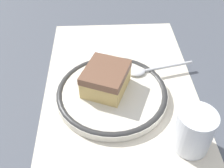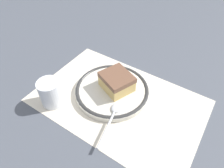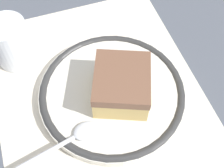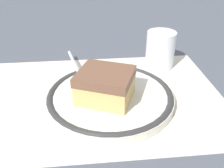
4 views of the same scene
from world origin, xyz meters
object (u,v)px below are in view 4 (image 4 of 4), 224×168
at_px(cake_slice, 107,85).
at_px(cup, 161,52).
at_px(plate, 112,96).
at_px(spoon, 80,71).

height_order(cake_slice, cup, cup).
xyz_separation_m(plate, cake_slice, (0.01, 0.01, 0.03)).
height_order(plate, cake_slice, cake_slice).
relative_size(cake_slice, spoon, 0.76).
bearing_deg(cup, spoon, 14.05).
height_order(plate, spoon, spoon).
bearing_deg(cup, cake_slice, 46.59).
bearing_deg(plate, cup, -133.80).
relative_size(plate, cup, 2.84).
bearing_deg(plate, cake_slice, 51.32).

